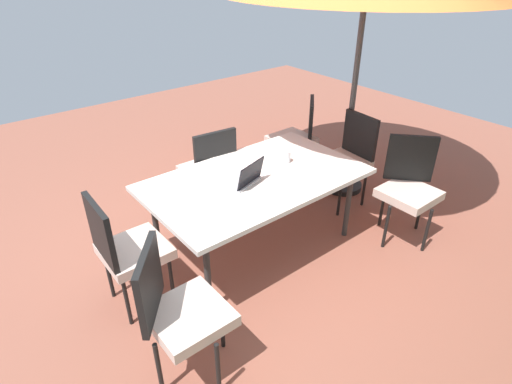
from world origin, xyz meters
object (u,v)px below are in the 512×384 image
object	(u,v)px
chair_southwest	(297,135)
cup	(286,157)
chair_northeast	(178,309)
dining_table	(256,182)
chair_northwest	(409,185)
laptop	(244,178)
chair_west	(348,156)
chair_east	(126,247)
chair_south	(210,167)

from	to	relation	value
chair_southwest	cup	distance (m)	1.13
chair_northeast	dining_table	bearing A→B (deg)	-19.75
dining_table	chair_northwest	xyz separation A→B (m)	(-1.23, 0.74, -0.14)
chair_northeast	laptop	xyz separation A→B (m)	(-1.06, -0.71, 0.24)
chair_west	chair_northeast	distance (m)	2.59
chair_east	chair_west	world-z (taller)	same
chair_east	laptop	xyz separation A→B (m)	(-1.05, 0.06, 0.24)
cup	chair_east	bearing A→B (deg)	0.84
chair_east	laptop	distance (m)	1.08
dining_table	laptop	size ratio (longest dim) A/B	4.98
chair_southwest	cup	bearing A→B (deg)	-3.91
chair_northeast	laptop	size ratio (longest dim) A/B	2.60
chair_east	chair_northeast	size ratio (longest dim) A/B	1.00
dining_table	cup	bearing A→B (deg)	-171.92
chair_northeast	cup	bearing A→B (deg)	-24.85
dining_table	chair_northeast	distance (m)	1.42
chair_south	chair_west	xyz separation A→B (m)	(-1.28, 0.69, 0.00)
chair_south	laptop	distance (m)	0.79
chair_west	cup	world-z (taller)	chair_west
laptop	chair_southwest	bearing A→B (deg)	-167.09
chair_southwest	chair_northeast	distance (m)	2.87
chair_northwest	chair_southwest	xyz separation A→B (m)	(-0.01, -1.50, 0.00)
chair_south	chair_west	world-z (taller)	same
laptop	chair_south	bearing A→B (deg)	-117.03
chair_east	dining_table	bearing A→B (deg)	-89.84
dining_table	chair_east	world-z (taller)	chair_east
dining_table	chair_southwest	size ratio (longest dim) A/B	1.92
chair_northwest	cup	xyz separation A→B (m)	(0.83, -0.79, 0.24)
chair_east	chair_southwest	world-z (taller)	same
chair_northwest	chair_southwest	distance (m)	1.50
chair_south	cup	size ratio (longest dim) A/B	9.14
chair_south	chair_northwest	bearing A→B (deg)	136.30
chair_northwest	cup	distance (m)	1.17
laptop	cup	size ratio (longest dim) A/B	3.52
chair_northeast	cup	xyz separation A→B (m)	(-1.60, -0.79, 0.24)
chair_northeast	chair_east	bearing A→B (deg)	38.48
chair_southwest	laptop	size ratio (longest dim) A/B	2.60
chair_east	chair_northeast	xyz separation A→B (m)	(0.01, 0.77, 0.00)
chair_northwest	chair_west	world-z (taller)	same
dining_table	chair_northeast	world-z (taller)	chair_northeast
cup	laptop	bearing A→B (deg)	8.26
chair_northwest	chair_northeast	bearing A→B (deg)	-131.67
chair_northwest	laptop	distance (m)	1.57
chair_east	cup	xyz separation A→B (m)	(-1.60, -0.02, 0.24)
laptop	chair_west	bearing A→B (deg)	165.23
chair_south	chair_northeast	distance (m)	1.88
dining_table	chair_east	xyz separation A→B (m)	(1.20, -0.03, -0.14)
chair_south	cup	xyz separation A→B (m)	(-0.41, 0.66, 0.24)
chair_south	chair_east	world-z (taller)	same
chair_southwest	chair_west	world-z (taller)	same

